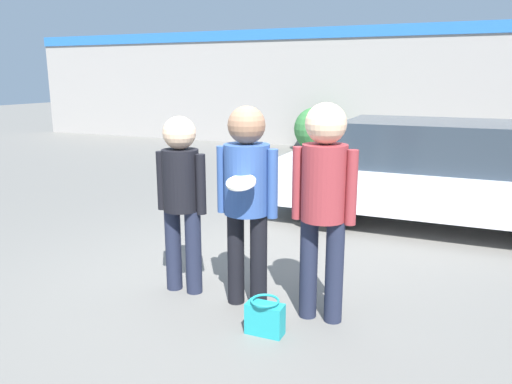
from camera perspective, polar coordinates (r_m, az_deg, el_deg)
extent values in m
plane|color=#66635E|center=(5.02, -2.62, -10.40)|extent=(56.00, 56.00, 0.00)
cube|color=gray|center=(14.07, 15.30, 11.27)|extent=(24.00, 0.18, 3.31)
cube|color=#2666B2|center=(14.00, 15.62, 17.41)|extent=(24.00, 0.04, 0.30)
cylinder|color=#1E2338|center=(4.83, -9.42, -6.46)|extent=(0.15, 0.15, 0.79)
cylinder|color=#1E2338|center=(4.72, -7.15, -6.85)|extent=(0.15, 0.15, 0.79)
cylinder|color=black|center=(4.59, -8.58, 1.35)|extent=(0.33, 0.33, 0.56)
cylinder|color=black|center=(4.71, -10.72, 1.29)|extent=(0.09, 0.09, 0.55)
cylinder|color=black|center=(4.49, -6.32, 0.87)|extent=(0.09, 0.09, 0.55)
sphere|color=#DBB28E|center=(4.52, -8.77, 6.69)|extent=(0.30, 0.30, 0.30)
cylinder|color=black|center=(4.48, -2.31, -7.52)|extent=(0.15, 0.15, 0.85)
cylinder|color=black|center=(4.39, 0.30, -7.93)|extent=(0.15, 0.15, 0.85)
cylinder|color=#2D4C8C|center=(4.23, -1.06, 1.47)|extent=(0.39, 0.39, 0.60)
cylinder|color=#2D4C8C|center=(4.34, -3.89, 1.44)|extent=(0.09, 0.09, 0.58)
cylinder|color=#2D4C8C|center=(4.15, 1.90, 0.92)|extent=(0.09, 0.09, 0.58)
sphere|color=#8C664C|center=(4.16, -1.09, 7.66)|extent=(0.32, 0.32, 0.32)
cylinder|color=silver|center=(3.96, -1.72, 1.09)|extent=(0.24, 0.24, 0.10)
cylinder|color=#1E2338|center=(4.24, 6.03, -8.64)|extent=(0.15, 0.15, 0.87)
cylinder|color=#1E2338|center=(4.19, 8.93, -9.03)|extent=(0.15, 0.15, 0.87)
cylinder|color=maroon|center=(4.00, 7.79, 1.05)|extent=(0.36, 0.36, 0.61)
cylinder|color=maroon|center=(4.07, 4.79, 1.02)|extent=(0.09, 0.09, 0.60)
cylinder|color=maroon|center=(3.95, 10.85, 0.48)|extent=(0.09, 0.09, 0.60)
sphere|color=#DBB28E|center=(3.93, 8.00, 7.76)|extent=(0.33, 0.33, 0.33)
cube|color=silver|center=(7.17, 20.72, 0.61)|extent=(4.67, 1.79, 0.55)
cube|color=#28333D|center=(7.08, 20.34, 5.18)|extent=(2.43, 1.54, 0.59)
cylinder|color=black|center=(8.17, 10.73, 1.07)|extent=(0.65, 0.22, 0.65)
cylinder|color=black|center=(6.67, 7.70, -1.55)|extent=(0.65, 0.22, 0.65)
sphere|color=#387A3D|center=(13.77, 6.83, 7.17)|extent=(1.18, 1.18, 1.18)
cube|color=teal|center=(4.07, 1.02, -14.30)|extent=(0.30, 0.14, 0.25)
torus|color=teal|center=(4.00, 1.03, -12.30)|extent=(0.23, 0.23, 0.02)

